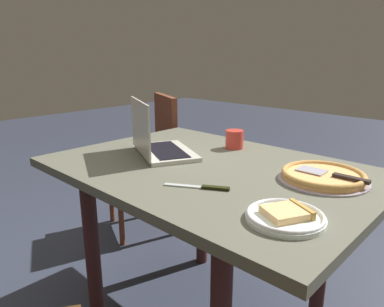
# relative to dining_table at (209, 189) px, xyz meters

# --- Properties ---
(dining_table) EXTENTS (1.27, 0.89, 0.75)m
(dining_table) POSITION_rel_dining_table_xyz_m (0.00, 0.00, 0.00)
(dining_table) COLOR #585849
(dining_table) RESTS_ON ground_plane
(laptop) EXTENTS (0.40, 0.35, 0.24)m
(laptop) POSITION_rel_dining_table_xyz_m (-0.27, -0.04, 0.15)
(laptop) COLOR beige
(laptop) RESTS_ON dining_table
(pizza_plate) EXTENTS (0.21, 0.21, 0.04)m
(pizza_plate) POSITION_rel_dining_table_xyz_m (0.46, -0.23, 0.11)
(pizza_plate) COLOR white
(pizza_plate) RESTS_ON dining_table
(pizza_tray) EXTENTS (0.31, 0.31, 0.04)m
(pizza_tray) POSITION_rel_dining_table_xyz_m (0.40, 0.14, 0.12)
(pizza_tray) COLOR #A298A7
(pizza_tray) RESTS_ON dining_table
(table_knife) EXTENTS (0.20, 0.13, 0.01)m
(table_knife) POSITION_rel_dining_table_xyz_m (0.15, -0.20, 0.10)
(table_knife) COLOR #B8C2C0
(table_knife) RESTS_ON dining_table
(drink_cup) EXTENTS (0.08, 0.08, 0.09)m
(drink_cup) POSITION_rel_dining_table_xyz_m (-0.09, 0.29, 0.14)
(drink_cup) COLOR red
(drink_cup) RESTS_ON dining_table
(chair_far) EXTENTS (0.53, 0.53, 0.92)m
(chair_far) POSITION_rel_dining_table_xyz_m (-0.90, 0.45, -0.13)
(chair_far) COLOR brown
(chair_far) RESTS_ON ground_plane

